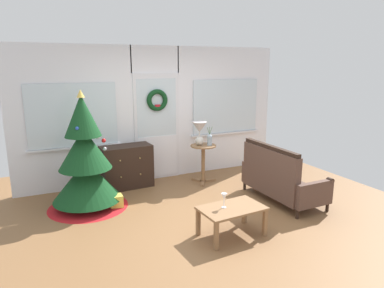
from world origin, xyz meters
name	(u,v)px	position (x,y,z in m)	size (l,w,h in m)	color
ground_plane	(205,218)	(0.00, 0.00, 0.00)	(6.76, 6.76, 0.00)	brown
back_wall_with_door	(156,114)	(0.00, 2.08, 1.28)	(5.20, 0.19, 2.55)	white
christmas_tree	(86,166)	(-1.49, 1.15, 0.68)	(1.24, 1.24, 1.85)	#4C331E
dresser_cabinet	(127,166)	(-0.69, 1.79, 0.39)	(0.92, 0.47, 0.78)	black
settee_sofa	(279,179)	(1.40, 0.09, 0.38)	(0.74, 1.49, 0.96)	black
side_table	(203,156)	(0.69, 1.42, 0.52)	(0.50, 0.48, 0.73)	#8E6642
table_lamp	(200,130)	(0.63, 1.46, 1.02)	(0.28, 0.28, 0.44)	silver
flower_vase	(210,139)	(0.79, 1.36, 0.85)	(0.11, 0.10, 0.35)	#99ADBC
coffee_table	(232,211)	(0.08, -0.62, 0.34)	(0.87, 0.58, 0.40)	#8E6642
wine_glass	(224,197)	(-0.02, -0.58, 0.54)	(0.08, 0.08, 0.20)	silver
gift_box	(116,201)	(-1.10, 0.94, 0.10)	(0.20, 0.18, 0.20)	#D8C64C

